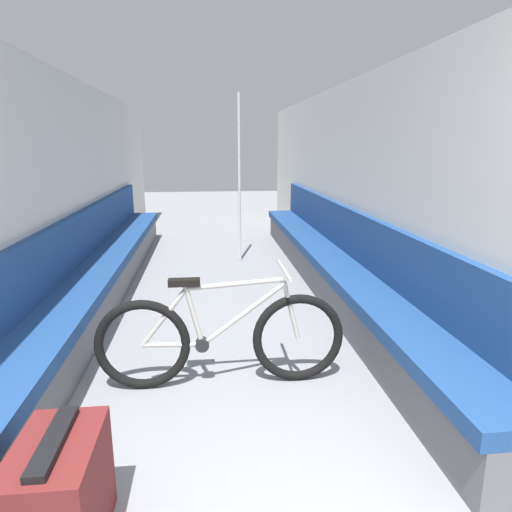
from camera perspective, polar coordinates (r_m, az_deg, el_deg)
name	(u,v)px	position (r m, az deg, el deg)	size (l,w,h in m)	color
wall_left	(64,193)	(4.81, -22.84, 7.33)	(0.10, 10.73, 2.24)	silver
wall_right	(362,189)	(4.88, 13.10, 8.12)	(0.10, 10.73, 2.24)	silver
bench_seat_row_left	(101,270)	(5.03, -18.80, -1.69)	(0.46, 6.44, 0.91)	#5B5B60
bench_seat_row_right	(331,264)	(5.08, 9.42, -0.96)	(0.46, 6.44, 0.91)	#5B5B60
bicycle	(221,339)	(3.06, -4.36, -10.26)	(1.64, 0.46, 0.80)	black
grab_pole_near	(239,182)	(6.18, -2.09, 9.22)	(0.08, 0.08, 2.22)	gray
luggage_bag	(60,497)	(2.14, -23.30, -25.93)	(0.31, 0.50, 0.50)	maroon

